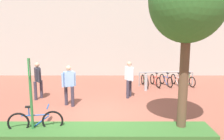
{
  "coord_description": "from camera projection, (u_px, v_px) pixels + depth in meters",
  "views": [
    {
      "loc": [
        0.46,
        -8.09,
        3.09
      ],
      "look_at": [
        0.44,
        1.94,
        1.37
      ],
      "focal_mm": 36.04,
      "sensor_mm": 36.0,
      "label": 1
    }
  ],
  "objects": [
    {
      "name": "parking_sign_post",
      "position": [
        31.0,
        85.0,
        6.66
      ],
      "size": [
        0.11,
        0.36,
        2.33
      ],
      "color": "#2D7238",
      "rests_on": "ground"
    },
    {
      "name": "building_facade",
      "position": [
        106.0,
        4.0,
        15.8
      ],
      "size": [
        28.0,
        1.2,
        10.0
      ],
      "primitive_type": "cube",
      "color": "#B2ADA3",
      "rests_on": "ground"
    },
    {
      "name": "bike_rack_cluster",
      "position": [
        166.0,
        80.0,
        12.93
      ],
      "size": [
        3.2,
        1.77,
        0.83
      ],
      "color": "#99999E",
      "rests_on": "ground"
    },
    {
      "name": "tree_sidewalk",
      "position": [
        188.0,
        1.0,
        6.42
      ],
      "size": [
        2.26,
        2.26,
        5.24
      ],
      "color": "brown",
      "rests_on": "ground"
    },
    {
      "name": "ground_plane",
      "position": [
        100.0,
        114.0,
        8.49
      ],
      "size": [
        60.0,
        60.0,
        0.0
      ],
      "primitive_type": "plane",
      "color": "brown"
    },
    {
      "name": "bike_at_sign",
      "position": [
        36.0,
        121.0,
        6.95
      ],
      "size": [
        1.67,
        0.43,
        0.86
      ],
      "color": "black",
      "rests_on": "ground"
    },
    {
      "name": "bollard_steel",
      "position": [
        146.0,
        82.0,
        11.82
      ],
      "size": [
        0.16,
        0.16,
        0.9
      ],
      "primitive_type": "cylinder",
      "color": "#ADADB2",
      "rests_on": "ground"
    },
    {
      "name": "planter_strip",
      "position": [
        98.0,
        131.0,
        6.9
      ],
      "size": [
        7.0,
        1.1,
        0.16
      ],
      "primitive_type": "cube",
      "color": "#336028",
      "rests_on": "ground"
    },
    {
      "name": "person_casual_tan",
      "position": [
        69.0,
        83.0,
        9.34
      ],
      "size": [
        0.55,
        0.4,
        1.72
      ],
      "color": "#383342",
      "rests_on": "ground"
    },
    {
      "name": "person_suited_navy",
      "position": [
        38.0,
        78.0,
        10.3
      ],
      "size": [
        0.4,
        0.55,
        1.72
      ],
      "color": "#383342",
      "rests_on": "ground"
    },
    {
      "name": "person_shirt_blue",
      "position": [
        129.0,
        77.0,
        10.56
      ],
      "size": [
        0.42,
        0.52,
        1.72
      ],
      "color": "#383342",
      "rests_on": "ground"
    }
  ]
}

